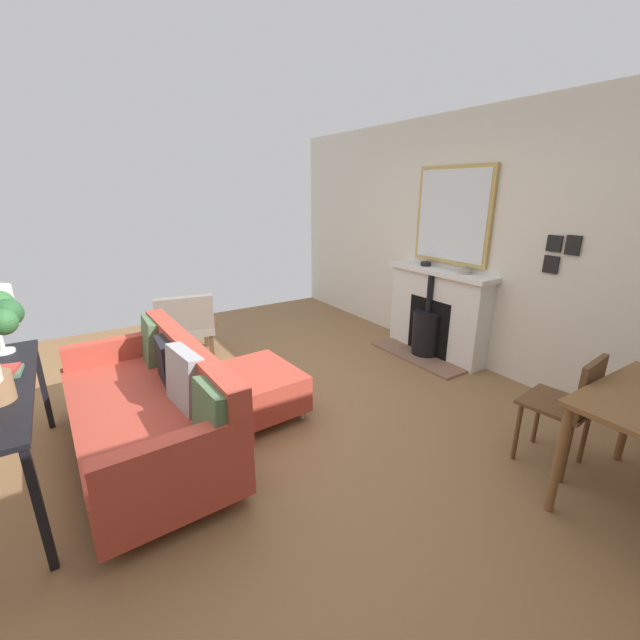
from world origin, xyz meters
name	(u,v)px	position (x,y,z in m)	size (l,w,h in m)	color
ground_plane	(259,414)	(0.00, 0.00, 0.00)	(5.04, 6.26, 0.01)	olive
wall_left	(466,241)	(-2.52, 0.00, 1.32)	(0.12, 6.26, 2.63)	beige
fireplace	(435,316)	(-2.30, -0.15, 0.46)	(0.59, 1.34, 1.01)	brown
mirror_over_mantel	(452,216)	(-2.43, -0.15, 1.59)	(0.04, 0.98, 1.03)	tan
mantel_bowl_near	(426,264)	(-2.34, -0.38, 1.04)	(0.12, 0.12, 0.05)	black
mantel_bowl_far	(464,271)	(-2.34, 0.16, 1.03)	(0.14, 0.14, 0.04)	#9E9384
sofa	(152,407)	(0.85, 0.05, 0.35)	(0.94, 1.94, 0.83)	#B2B2B7
ottoman	(257,388)	(-0.01, -0.02, 0.24)	(0.67, 0.78, 0.40)	#B2B2B7
armchair_accent	(185,324)	(0.18, -1.52, 0.43)	(0.76, 0.68, 0.78)	#4C3321
dining_chair_near_fireplace	(570,402)	(-1.48, 1.77, 0.51)	(0.44, 0.44, 0.84)	brown
photo_gallery_row	(559,252)	(-2.45, 1.04, 1.34)	(0.02, 0.28, 0.35)	black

